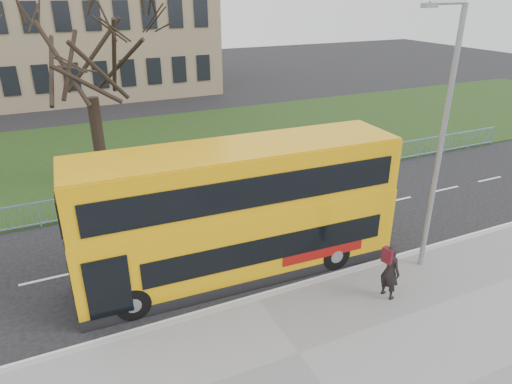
# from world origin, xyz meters

# --- Properties ---
(ground) EXTENTS (120.00, 120.00, 0.00)m
(ground) POSITION_xyz_m (0.00, 0.00, 0.00)
(ground) COLOR black
(ground) RESTS_ON ground
(kerb) EXTENTS (80.00, 0.20, 0.14)m
(kerb) POSITION_xyz_m (0.00, -1.55, 0.07)
(kerb) COLOR #99999B
(kerb) RESTS_ON ground
(grass_verge) EXTENTS (80.00, 15.40, 0.08)m
(grass_verge) POSITION_xyz_m (0.00, 14.30, 0.04)
(grass_verge) COLOR #1C3613
(grass_verge) RESTS_ON ground
(guard_railing) EXTENTS (40.00, 0.12, 1.10)m
(guard_railing) POSITION_xyz_m (0.00, 6.60, 0.55)
(guard_railing) COLOR #799DD8
(guard_railing) RESTS_ON ground
(bare_tree) EXTENTS (7.15, 7.15, 10.21)m
(bare_tree) POSITION_xyz_m (-3.00, 10.00, 5.19)
(bare_tree) COLOR black
(bare_tree) RESTS_ON grass_verge
(civic_building) EXTENTS (30.00, 15.00, 14.00)m
(civic_building) POSITION_xyz_m (-5.00, 35.00, 7.00)
(civic_building) COLOR #907D5B
(civic_building) RESTS_ON ground
(yellow_bus) EXTENTS (10.66, 2.92, 4.43)m
(yellow_bus) POSITION_xyz_m (0.18, 0.26, 2.38)
(yellow_bus) COLOR #EBA609
(yellow_bus) RESTS_ON ground
(pedestrian) EXTENTS (0.56, 0.74, 1.81)m
(pedestrian) POSITION_xyz_m (3.73, -3.14, 1.02)
(pedestrian) COLOR black
(pedestrian) RESTS_ON pavement
(street_lamp) EXTENTS (1.80, 0.39, 8.51)m
(street_lamp) POSITION_xyz_m (5.89, -2.19, 4.79)
(street_lamp) COLOR gray
(street_lamp) RESTS_ON pavement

